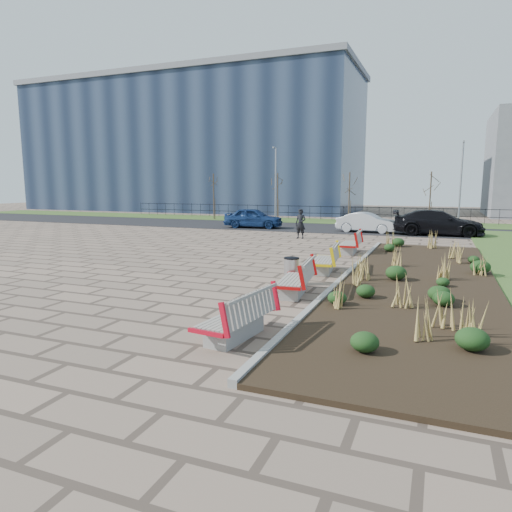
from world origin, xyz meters
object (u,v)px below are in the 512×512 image
at_px(pedestrian, 301,224).
at_px(car_blue, 253,218).
at_px(bench_a, 235,315).
at_px(car_black, 438,223).
at_px(bench_b, 294,278).
at_px(lamp_east, 461,185).
at_px(lamp_west, 276,185).
at_px(bench_d, 350,242).
at_px(bench_c, 324,258).
at_px(car_silver, 367,222).
at_px(litter_bin, 291,271).

xyz_separation_m(pedestrian, car_blue, (-4.93, 4.86, -0.13)).
height_order(bench_a, car_black, car_black).
bearing_deg(car_black, bench_b, 164.31).
height_order(car_blue, lamp_east, lamp_east).
distance_m(bench_a, lamp_west, 29.40).
height_order(bench_d, car_blue, car_blue).
distance_m(bench_c, bench_d, 4.94).
bearing_deg(car_blue, lamp_west, -2.13).
xyz_separation_m(bench_a, lamp_east, (5.00, 27.87, 2.54)).
bearing_deg(pedestrian, car_silver, 63.78).
height_order(pedestrian, car_blue, pedestrian).
bearing_deg(car_silver, bench_d, -171.92).
relative_size(bench_c, litter_bin, 2.53).
bearing_deg(bench_c, litter_bin, -108.13).
bearing_deg(bench_a, lamp_west, 114.76).
xyz_separation_m(bench_d, lamp_east, (5.00, 15.32, 2.54)).
distance_m(bench_c, litter_bin, 2.37).
bearing_deg(bench_c, bench_b, -96.50).
distance_m(bench_b, car_blue, 20.08).
relative_size(bench_b, car_silver, 0.54).
distance_m(car_black, lamp_west, 14.17).
bearing_deg(car_blue, lamp_east, -72.92).
distance_m(bench_a, litter_bin, 5.32).
height_order(bench_a, car_blue, car_blue).
height_order(bench_c, lamp_west, lamp_west).
bearing_deg(car_black, bench_d, 154.48).
height_order(bench_d, lamp_west, lamp_west).
xyz_separation_m(litter_bin, lamp_west, (-8.52, 22.58, 2.62)).
bearing_deg(lamp_east, bench_c, -103.86).
xyz_separation_m(bench_c, car_black, (3.65, 14.28, 0.29)).
bearing_deg(car_black, litter_bin, 161.87).
bearing_deg(lamp_east, litter_bin, -103.64).
bearing_deg(lamp_west, litter_bin, -69.32).
xyz_separation_m(bench_a, litter_bin, (-0.48, 5.30, -0.08)).
bearing_deg(litter_bin, bench_a, -84.84).
height_order(bench_a, lamp_east, lamp_east).
bearing_deg(bench_c, car_blue, 114.25).
xyz_separation_m(bench_b, bench_c, (0.00, 3.63, 0.00)).
height_order(litter_bin, lamp_east, lamp_east).
bearing_deg(lamp_east, bench_d, -108.08).
xyz_separation_m(bench_b, bench_d, (0.00, 8.56, 0.00)).
relative_size(litter_bin, car_silver, 0.21).
xyz_separation_m(bench_d, car_black, (3.65, 9.34, 0.29)).
relative_size(bench_b, litter_bin, 2.53).
bearing_deg(lamp_east, bench_a, -100.17).
distance_m(car_silver, lamp_west, 10.49).
distance_m(bench_a, bench_c, 7.62).
height_order(lamp_west, lamp_east, same).
relative_size(bench_a, pedestrian, 1.23).
bearing_deg(car_black, car_silver, 83.97).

